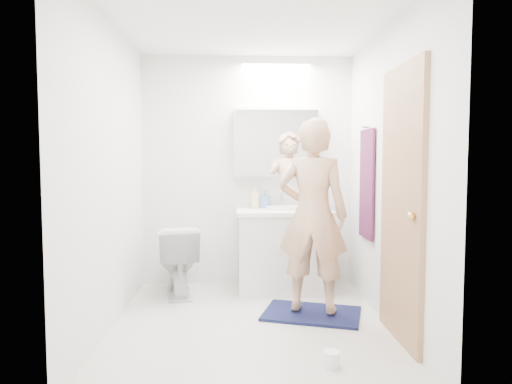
{
  "coord_description": "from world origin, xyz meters",
  "views": [
    {
      "loc": [
        -0.1,
        -3.62,
        1.32
      ],
      "look_at": [
        0.05,
        0.25,
        1.05
      ],
      "focal_mm": 32.35,
      "sensor_mm": 36.0,
      "label": 1
    }
  ],
  "objects_px": {
    "toilet": "(178,260)",
    "toilet_paper_roll": "(331,359)",
    "soap_bottle_b": "(266,199)",
    "toothbrush_cup": "(303,204)",
    "medicine_cabinet": "(276,143)",
    "vanity_cabinet": "(284,252)",
    "soap_bottle_a": "(255,197)",
    "person": "(313,215)"
  },
  "relations": [
    {
      "from": "toilet",
      "to": "toilet_paper_roll",
      "type": "xyz_separation_m",
      "value": [
        1.18,
        -1.63,
        -0.3
      ]
    },
    {
      "from": "soap_bottle_b",
      "to": "toothbrush_cup",
      "type": "xyz_separation_m",
      "value": [
        0.39,
        -0.02,
        -0.05
      ]
    },
    {
      "from": "medicine_cabinet",
      "to": "toilet_paper_roll",
      "type": "bearing_deg",
      "value": -84.41
    },
    {
      "from": "medicine_cabinet",
      "to": "soap_bottle_b",
      "type": "xyz_separation_m",
      "value": [
        -0.11,
        -0.03,
        -0.59
      ]
    },
    {
      "from": "toilet",
      "to": "medicine_cabinet",
      "type": "bearing_deg",
      "value": -172.86
    },
    {
      "from": "vanity_cabinet",
      "to": "toilet",
      "type": "distance_m",
      "value": 1.06
    },
    {
      "from": "soap_bottle_a",
      "to": "toothbrush_cup",
      "type": "distance_m",
      "value": 0.51
    },
    {
      "from": "vanity_cabinet",
      "to": "toilet_paper_roll",
      "type": "xyz_separation_m",
      "value": [
        0.13,
        -1.75,
        -0.34
      ]
    },
    {
      "from": "medicine_cabinet",
      "to": "soap_bottle_a",
      "type": "height_order",
      "value": "medicine_cabinet"
    },
    {
      "from": "person",
      "to": "toilet_paper_roll",
      "type": "height_order",
      "value": "person"
    },
    {
      "from": "medicine_cabinet",
      "to": "toilet",
      "type": "relative_size",
      "value": 1.27
    },
    {
      "from": "person",
      "to": "soap_bottle_a",
      "type": "relative_size",
      "value": 6.92
    },
    {
      "from": "person",
      "to": "soap_bottle_b",
      "type": "relative_size",
      "value": 8.66
    },
    {
      "from": "toilet_paper_roll",
      "to": "soap_bottle_b",
      "type": "bearing_deg",
      "value": 99.03
    },
    {
      "from": "person",
      "to": "toothbrush_cup",
      "type": "bearing_deg",
      "value": -76.09
    },
    {
      "from": "toilet_paper_roll",
      "to": "toilet",
      "type": "bearing_deg",
      "value": 125.93
    },
    {
      "from": "toothbrush_cup",
      "to": "toilet_paper_roll",
      "type": "bearing_deg",
      "value": -92.63
    },
    {
      "from": "medicine_cabinet",
      "to": "toilet_paper_roll",
      "type": "height_order",
      "value": "medicine_cabinet"
    },
    {
      "from": "toilet",
      "to": "soap_bottle_b",
      "type": "bearing_deg",
      "value": -172.41
    },
    {
      "from": "soap_bottle_b",
      "to": "medicine_cabinet",
      "type": "bearing_deg",
      "value": 14.64
    },
    {
      "from": "soap_bottle_b",
      "to": "toilet_paper_roll",
      "type": "distance_m",
      "value": 2.13
    },
    {
      "from": "soap_bottle_a",
      "to": "medicine_cabinet",
      "type": "bearing_deg",
      "value": 14.88
    },
    {
      "from": "medicine_cabinet",
      "to": "person",
      "type": "height_order",
      "value": "medicine_cabinet"
    },
    {
      "from": "medicine_cabinet",
      "to": "toothbrush_cup",
      "type": "xyz_separation_m",
      "value": [
        0.28,
        -0.05,
        -0.63
      ]
    },
    {
      "from": "toilet",
      "to": "soap_bottle_a",
      "type": "bearing_deg",
      "value": -171.91
    },
    {
      "from": "medicine_cabinet",
      "to": "toothbrush_cup",
      "type": "distance_m",
      "value": 0.69
    },
    {
      "from": "toilet",
      "to": "soap_bottle_b",
      "type": "relative_size",
      "value": 3.71
    },
    {
      "from": "vanity_cabinet",
      "to": "toothbrush_cup",
      "type": "distance_m",
      "value": 0.55
    },
    {
      "from": "vanity_cabinet",
      "to": "toothbrush_cup",
      "type": "xyz_separation_m",
      "value": [
        0.22,
        0.16,
        0.48
      ]
    },
    {
      "from": "toothbrush_cup",
      "to": "person",
      "type": "bearing_deg",
      "value": -93.4
    },
    {
      "from": "soap_bottle_a",
      "to": "toothbrush_cup",
      "type": "xyz_separation_m",
      "value": [
        0.51,
        0.01,
        -0.07
      ]
    },
    {
      "from": "toothbrush_cup",
      "to": "medicine_cabinet",
      "type": "bearing_deg",
      "value": 169.85
    },
    {
      "from": "toilet_paper_roll",
      "to": "soap_bottle_a",
      "type": "bearing_deg",
      "value": 102.4
    },
    {
      "from": "toilet",
      "to": "person",
      "type": "distance_m",
      "value": 1.47
    },
    {
      "from": "vanity_cabinet",
      "to": "soap_bottle_a",
      "type": "xyz_separation_m",
      "value": [
        -0.28,
        0.15,
        0.55
      ]
    },
    {
      "from": "toilet",
      "to": "person",
      "type": "relative_size",
      "value": 0.43
    },
    {
      "from": "toilet",
      "to": "toothbrush_cup",
      "type": "distance_m",
      "value": 1.4
    },
    {
      "from": "toilet_paper_roll",
      "to": "toothbrush_cup",
      "type": "bearing_deg",
      "value": 87.37
    },
    {
      "from": "toilet_paper_roll",
      "to": "person",
      "type": "bearing_deg",
      "value": 88.09
    },
    {
      "from": "soap_bottle_a",
      "to": "toilet_paper_roll",
      "type": "distance_m",
      "value": 2.14
    },
    {
      "from": "soap_bottle_a",
      "to": "soap_bottle_b",
      "type": "distance_m",
      "value": 0.12
    },
    {
      "from": "soap_bottle_a",
      "to": "toothbrush_cup",
      "type": "height_order",
      "value": "soap_bottle_a"
    }
  ]
}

